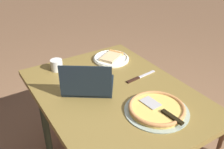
% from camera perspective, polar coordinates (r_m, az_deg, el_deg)
% --- Properties ---
extents(dining_table, '(1.13, 0.85, 0.75)m').
position_cam_1_polar(dining_table, '(1.58, 0.53, -6.13)').
color(dining_table, olive).
rests_on(dining_table, ground_plane).
extents(laptop, '(0.37, 0.38, 0.21)m').
position_cam_1_polar(laptop, '(1.54, -5.34, -2.13)').
color(laptop, black).
rests_on(laptop, dining_table).
extents(pizza_plate, '(0.26, 0.26, 0.04)m').
position_cam_1_polar(pizza_plate, '(1.90, -0.17, 3.71)').
color(pizza_plate, white).
rests_on(pizza_plate, dining_table).
extents(pizza_tray, '(0.35, 0.35, 0.04)m').
position_cam_1_polar(pizza_tray, '(1.39, 9.97, -7.53)').
color(pizza_tray, '#98A998').
rests_on(pizza_tray, dining_table).
extents(table_knife, '(0.05, 0.25, 0.01)m').
position_cam_1_polar(table_knife, '(1.67, 5.90, -0.71)').
color(table_knife, silver).
rests_on(table_knife, dining_table).
extents(drink_cup, '(0.08, 0.08, 0.08)m').
position_cam_1_polar(drink_cup, '(1.79, -12.27, 2.11)').
color(drink_cup, silver).
rests_on(drink_cup, dining_table).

